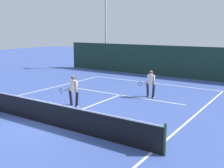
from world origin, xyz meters
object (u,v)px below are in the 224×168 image
(player_near, at_px, (73,90))
(tennis_ball, at_px, (51,91))
(player_far, at_px, (151,83))
(light_pole, at_px, (106,22))

(player_near, relative_size, tennis_ball, 25.11)
(player_near, xyz_separation_m, player_far, (2.58, 4.01, -0.01))
(player_near, bearing_deg, tennis_ball, -8.16)
(tennis_ball, relative_size, light_pole, 0.01)
(player_near, relative_size, player_far, 1.01)
(player_far, xyz_separation_m, light_pole, (-9.17, 8.50, 3.84))
(player_far, relative_size, tennis_ball, 24.86)
(player_near, bearing_deg, light_pole, -43.44)
(light_pole, bearing_deg, player_near, -62.20)
(player_near, relative_size, light_pole, 0.21)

